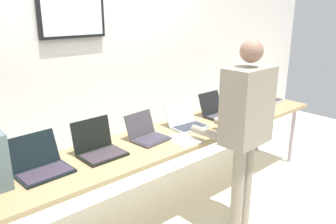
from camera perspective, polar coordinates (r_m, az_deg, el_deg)
The scene contains 13 objects.
ground at distance 3.60m, azimuth 1.25°, elevation -15.56°, with size 8.00×8.00×0.04m, color beige.
back_wall at distance 3.98m, azimuth -9.97°, elevation 6.84°, with size 8.00×0.11×2.42m.
workbench at distance 3.25m, azimuth 1.34°, elevation -4.27°, with size 3.78×0.70×0.78m.
laptop_station_0 at distance 2.65m, azimuth -20.61°, elevation -8.20°, with size 0.38×0.37×0.25m.
laptop_station_1 at distance 2.82m, azimuth -11.57°, elevation -5.76°, with size 0.35×0.32×0.27m.
laptop_station_2 at distance 3.07m, azimuth -3.55°, elevation -3.65°, with size 0.34×0.33×0.23m.
laptop_station_3 at distance 3.39m, azimuth 2.96°, elevation -1.60°, with size 0.36×0.34×0.22m.
laptop_station_4 at distance 3.73m, azimuth 8.22°, elevation 0.12°, with size 0.31×0.33×0.25m.
laptop_station_5 at distance 4.12m, azimuth 12.54°, elevation 1.55°, with size 0.37×0.38×0.26m.
laptop_station_6 at distance 4.48m, azimuth 15.99°, elevation 2.49°, with size 0.37×0.32×0.24m.
person at distance 2.93m, azimuth 12.89°, elevation -1.23°, with size 0.45×0.59×1.69m.
coffee_mug at distance 3.81m, azimuth 15.08°, elevation -0.23°, with size 0.09×0.09×0.08m.
paper_sheet at distance 3.08m, azimuth 2.62°, elevation -4.62°, with size 0.24×0.31×0.00m.
Camera 1 is at (-2.07, -2.20, 1.93)m, focal length 36.37 mm.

